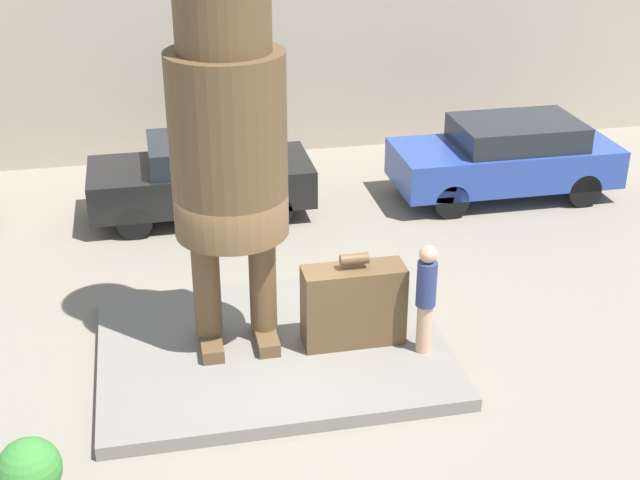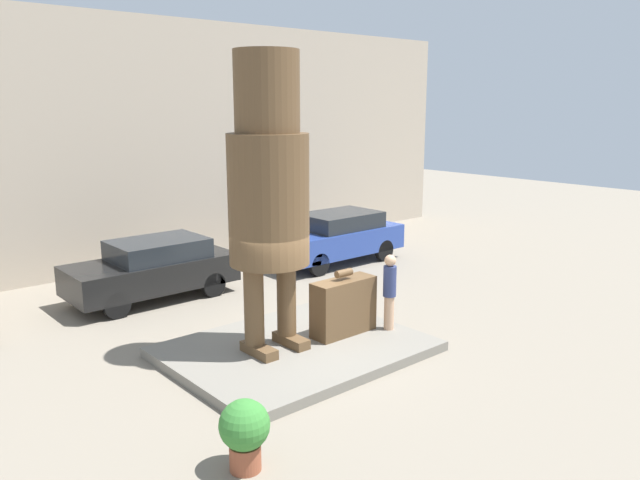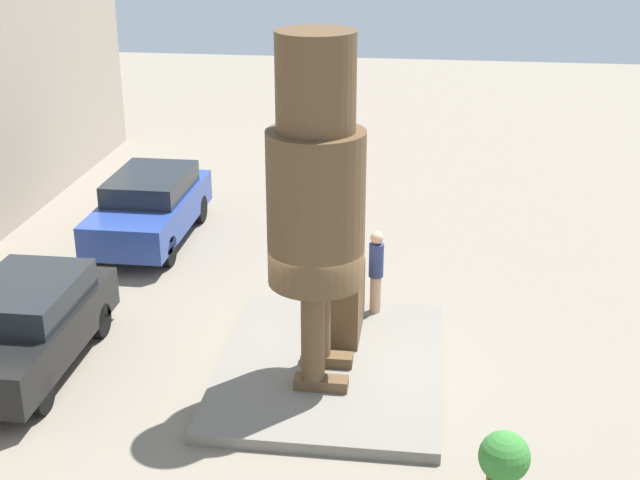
% 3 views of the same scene
% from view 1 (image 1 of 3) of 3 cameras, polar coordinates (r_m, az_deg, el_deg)
% --- Properties ---
extents(ground_plane, '(60.00, 60.00, 0.00)m').
position_cam_1_polar(ground_plane, '(13.02, -3.04, -7.34)').
color(ground_plane, gray).
extents(pedestal, '(4.92, 3.81, 0.19)m').
position_cam_1_polar(pedestal, '(12.96, -3.05, -6.98)').
color(pedestal, slate).
rests_on(pedestal, ground_plane).
extents(statue_figure, '(1.54, 1.54, 5.71)m').
position_cam_1_polar(statue_figure, '(11.61, -5.96, 7.71)').
color(statue_figure, brown).
rests_on(statue_figure, pedestal).
extents(giant_suitcase, '(1.45, 0.53, 1.40)m').
position_cam_1_polar(giant_suitcase, '(12.66, 2.15, -4.15)').
color(giant_suitcase, brown).
rests_on(giant_suitcase, pedestal).
extents(tourist, '(0.28, 0.28, 1.65)m').
position_cam_1_polar(tourist, '(12.37, 6.80, -3.49)').
color(tourist, tan).
rests_on(tourist, pedestal).
extents(parked_car_black, '(4.22, 1.83, 1.54)m').
position_cam_1_polar(parked_car_black, '(17.25, -7.49, 4.13)').
color(parked_car_black, black).
rests_on(parked_car_black, ground_plane).
extents(parked_car_blue, '(4.45, 1.87, 1.59)m').
position_cam_1_polar(parked_car_blue, '(18.38, 11.86, 5.26)').
color(parked_car_blue, '#284293').
rests_on(parked_car_blue, ground_plane).
extents(planter_pot, '(0.71, 0.71, 1.03)m').
position_cam_1_polar(planter_pot, '(10.47, -18.05, -14.13)').
color(planter_pot, brown).
rests_on(planter_pot, ground_plane).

